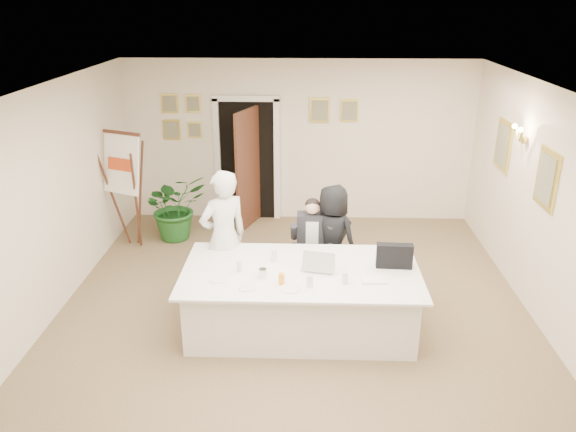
# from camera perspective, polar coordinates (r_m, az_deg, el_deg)

# --- Properties ---
(floor) EXTENTS (7.00, 7.00, 0.00)m
(floor) POSITION_cam_1_polar(r_m,az_deg,el_deg) (7.10, 0.53, -10.54)
(floor) COLOR brown
(floor) RESTS_ON ground
(ceiling) EXTENTS (6.00, 7.00, 0.02)m
(ceiling) POSITION_cam_1_polar(r_m,az_deg,el_deg) (6.09, 0.62, 12.37)
(ceiling) COLOR white
(ceiling) RESTS_ON wall_back
(wall_back) EXTENTS (6.00, 0.10, 2.80)m
(wall_back) POSITION_cam_1_polar(r_m,az_deg,el_deg) (9.80, 1.10, 7.56)
(wall_back) COLOR beige
(wall_back) RESTS_ON floor
(wall_left) EXTENTS (0.10, 7.00, 2.80)m
(wall_left) POSITION_cam_1_polar(r_m,az_deg,el_deg) (7.19, -24.08, 0.34)
(wall_left) COLOR beige
(wall_left) RESTS_ON floor
(wall_right) EXTENTS (0.10, 7.00, 2.80)m
(wall_right) POSITION_cam_1_polar(r_m,az_deg,el_deg) (7.07, 25.69, -0.29)
(wall_right) COLOR beige
(wall_right) RESTS_ON floor
(doorway) EXTENTS (1.14, 0.86, 2.20)m
(doorway) POSITION_cam_1_polar(r_m,az_deg,el_deg) (9.78, -4.13, 5.30)
(doorway) COLOR black
(doorway) RESTS_ON floor
(pictures_back_wall) EXTENTS (3.40, 0.06, 0.80)m
(pictures_back_wall) POSITION_cam_1_polar(r_m,az_deg,el_deg) (9.72, -3.67, 10.12)
(pictures_back_wall) COLOR gold
(pictures_back_wall) RESTS_ON wall_back
(pictures_right_wall) EXTENTS (0.06, 2.20, 0.80)m
(pictures_right_wall) POSITION_cam_1_polar(r_m,az_deg,el_deg) (8.01, 22.69, 5.24)
(pictures_right_wall) COLOR gold
(pictures_right_wall) RESTS_ON wall_right
(wall_sconce) EXTENTS (0.20, 0.30, 0.24)m
(wall_sconce) POSITION_cam_1_polar(r_m,az_deg,el_deg) (7.90, 22.57, 7.70)
(wall_sconce) COLOR #AF9B38
(wall_sconce) RESTS_ON wall_right
(conference_table) EXTENTS (2.78, 1.48, 0.78)m
(conference_table) POSITION_cam_1_polar(r_m,az_deg,el_deg) (6.77, 1.30, -8.40)
(conference_table) COLOR white
(conference_table) RESTS_ON floor
(seated_man) EXTENTS (0.60, 0.63, 1.30)m
(seated_man) POSITION_cam_1_polar(r_m,az_deg,el_deg) (7.58, 2.44, -2.82)
(seated_man) COLOR black
(seated_man) RESTS_ON floor
(flip_chart) EXTENTS (0.66, 0.52, 1.84)m
(flip_chart) POSITION_cam_1_polar(r_m,az_deg,el_deg) (9.10, -15.80, 1.99)
(flip_chart) COLOR #391C12
(flip_chart) RESTS_ON floor
(standing_man) EXTENTS (0.78, 0.72, 1.78)m
(standing_man) POSITION_cam_1_polar(r_m,az_deg,el_deg) (7.20, -6.52, -2.18)
(standing_man) COLOR silver
(standing_man) RESTS_ON floor
(standing_woman) EXTENTS (0.86, 0.79, 1.47)m
(standing_woman) POSITION_cam_1_polar(r_m,az_deg,el_deg) (7.56, 4.53, -2.20)
(standing_woman) COLOR black
(standing_woman) RESTS_ON floor
(potted_palm) EXTENTS (1.30, 1.26, 1.10)m
(potted_palm) POSITION_cam_1_polar(r_m,az_deg,el_deg) (9.35, -11.39, 0.95)
(potted_palm) COLOR #1B531E
(potted_palm) RESTS_ON floor
(laptop) EXTENTS (0.44, 0.45, 0.28)m
(laptop) POSITION_cam_1_polar(r_m,az_deg,el_deg) (6.59, 3.11, -4.18)
(laptop) COLOR #B7BABC
(laptop) RESTS_ON conference_table
(laptop_bag) EXTENTS (0.43, 0.14, 0.29)m
(laptop_bag) POSITION_cam_1_polar(r_m,az_deg,el_deg) (6.70, 10.76, -4.01)
(laptop_bag) COLOR black
(laptop_bag) RESTS_ON conference_table
(paper_stack) EXTENTS (0.29, 0.21, 0.03)m
(paper_stack) POSITION_cam_1_polar(r_m,az_deg,el_deg) (6.42, 8.65, -6.41)
(paper_stack) COLOR white
(paper_stack) RESTS_ON conference_table
(plate_left) EXTENTS (0.25, 0.25, 0.01)m
(plate_left) POSITION_cam_1_polar(r_m,az_deg,el_deg) (6.42, -7.05, -6.37)
(plate_left) COLOR white
(plate_left) RESTS_ON conference_table
(plate_mid) EXTENTS (0.26, 0.26, 0.01)m
(plate_mid) POSITION_cam_1_polar(r_m,az_deg,el_deg) (6.22, -4.16, -7.24)
(plate_mid) COLOR white
(plate_mid) RESTS_ON conference_table
(plate_near) EXTENTS (0.27, 0.27, 0.01)m
(plate_near) POSITION_cam_1_polar(r_m,az_deg,el_deg) (6.18, 0.23, -7.38)
(plate_near) COLOR white
(plate_near) RESTS_ON conference_table
(glass_a) EXTENTS (0.07, 0.07, 0.14)m
(glass_a) POSITION_cam_1_polar(r_m,az_deg,el_deg) (6.55, -4.97, -5.08)
(glass_a) COLOR silver
(glass_a) RESTS_ON conference_table
(glass_b) EXTENTS (0.08, 0.08, 0.14)m
(glass_b) POSITION_cam_1_polar(r_m,az_deg,el_deg) (6.20, 2.22, -6.64)
(glass_b) COLOR silver
(glass_b) RESTS_ON conference_table
(glass_c) EXTENTS (0.07, 0.07, 0.14)m
(glass_c) POSITION_cam_1_polar(r_m,az_deg,el_deg) (6.30, 5.81, -6.27)
(glass_c) COLOR silver
(glass_c) RESTS_ON conference_table
(glass_d) EXTENTS (0.07, 0.07, 0.14)m
(glass_d) POSITION_cam_1_polar(r_m,az_deg,el_deg) (6.78, -1.43, -4.04)
(glass_d) COLOR silver
(glass_d) RESTS_ON conference_table
(oj_glass) EXTENTS (0.08, 0.08, 0.13)m
(oj_glass) POSITION_cam_1_polar(r_m,az_deg,el_deg) (6.25, -0.66, -6.42)
(oj_glass) COLOR orange
(oj_glass) RESTS_ON conference_table
(steel_jug) EXTENTS (0.10, 0.10, 0.11)m
(steel_jug) POSITION_cam_1_polar(r_m,az_deg,el_deg) (6.40, -2.58, -5.83)
(steel_jug) COLOR silver
(steel_jug) RESTS_ON conference_table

